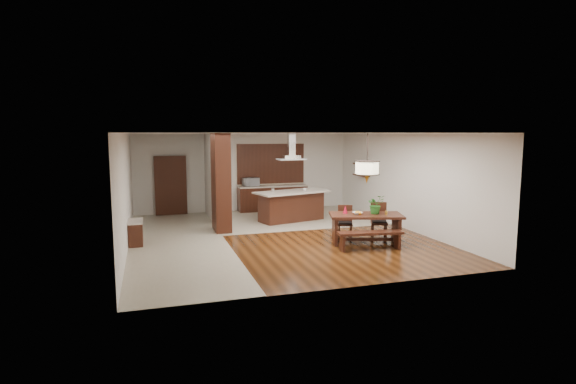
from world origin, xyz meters
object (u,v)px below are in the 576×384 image
object	(u,v)px
foliage_plant	(376,204)
kitchen_island	(291,206)
dining_chair_right	(379,221)
fruit_bowl	(357,213)
island_cup	(305,190)
dining_bench	(370,241)
pendant_lantern	(367,158)
range_hood	(291,146)
microwave	(251,182)
hallway_console	(136,233)
dining_table	(366,222)
dining_chair_left	(345,222)

from	to	relation	value
foliage_plant	kitchen_island	xyz separation A→B (m)	(-1.20, 3.52, -0.52)
dining_chair_right	foliage_plant	size ratio (longest dim) A/B	1.97
fruit_bowl	island_cup	world-z (taller)	island_cup
dining_bench	dining_chair_right	size ratio (longest dim) A/B	1.67
pendant_lantern	range_hood	world-z (taller)	same
range_hood	island_cup	distance (m)	1.49
range_hood	microwave	world-z (taller)	range_hood
fruit_bowl	island_cup	xyz separation A→B (m)	(-0.28, 3.38, 0.23)
hallway_console	dining_table	xyz separation A→B (m)	(5.80, -1.67, 0.26)
dining_chair_right	dining_chair_left	bearing A→B (deg)	-174.44
dining_table	range_hood	bearing A→B (deg)	105.07
foliage_plant	dining_chair_left	bearing A→B (deg)	127.24
dining_table	pendant_lantern	xyz separation A→B (m)	(0.00, -0.00, 1.67)
dining_table	microwave	size ratio (longest dim) A/B	3.71
dining_chair_left	dining_bench	bearing A→B (deg)	-63.53
microwave	dining_bench	bearing A→B (deg)	-90.01
dining_bench	pendant_lantern	size ratio (longest dim) A/B	1.25
island_cup	pendant_lantern	bearing A→B (deg)	-81.38
dining_table	kitchen_island	distance (m)	3.62
dining_chair_right	fruit_bowl	world-z (taller)	dining_chair_right
kitchen_island	dining_bench	bearing A→B (deg)	-94.98
foliage_plant	range_hood	world-z (taller)	range_hood
dining_table	fruit_bowl	bearing A→B (deg)	175.38
dining_bench	dining_chair_left	world-z (taller)	dining_chair_left
dining_chair_left	dining_chair_right	size ratio (longest dim) A/B	0.92
dining_table	microwave	world-z (taller)	microwave
hallway_console	kitchen_island	world-z (taller)	kitchen_island
kitchen_island	microwave	xyz separation A→B (m)	(-0.89, 2.18, 0.59)
foliage_plant	microwave	bearing A→B (deg)	110.14
dining_chair_left	pendant_lantern	xyz separation A→B (m)	(0.28, -0.69, 1.79)
dining_bench	island_cup	xyz separation A→B (m)	(-0.32, 4.05, 0.81)
pendant_lantern	microwave	bearing A→B (deg)	107.85
microwave	dining_chair_left	bearing A→B (deg)	-87.19
foliage_plant	microwave	xyz separation A→B (m)	(-2.09, 5.70, 0.07)
dining_bench	island_cup	size ratio (longest dim) A/B	14.70
fruit_bowl	microwave	xyz separation A→B (m)	(-1.59, 5.66, 0.29)
dining_chair_left	microwave	world-z (taller)	microwave
foliage_plant	kitchen_island	size ratio (longest dim) A/B	0.19
dining_table	dining_bench	xyz separation A→B (m)	(-0.20, -0.65, -0.34)
dining_chair_right	microwave	world-z (taller)	microwave
hallway_console	dining_chair_left	xyz separation A→B (m)	(5.52, -0.99, 0.14)
foliage_plant	kitchen_island	bearing A→B (deg)	108.88
pendant_lantern	dining_chair_left	bearing A→B (deg)	112.07
dining_chair_right	range_hood	bearing A→B (deg)	139.55
dining_table	island_cup	size ratio (longest dim) A/B	18.57
dining_table	pendant_lantern	distance (m)	1.67
pendant_lantern	microwave	xyz separation A→B (m)	(-1.83, 5.68, -1.14)
dining_bench	pendant_lantern	xyz separation A→B (m)	(0.20, 0.65, 2.01)
dining_chair_right	hallway_console	bearing A→B (deg)	-168.38
microwave	foliage_plant	bearing A→B (deg)	-84.31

